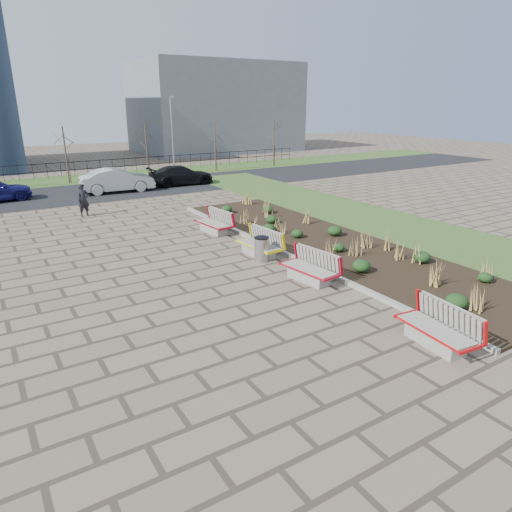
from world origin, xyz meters
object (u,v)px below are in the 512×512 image
bench_a (436,327)px  car_silver (117,180)px  bench_c (258,243)px  car_black (181,175)px  lamp_east (172,137)px  litter_bin (262,249)px  bench_d (213,222)px  bench_b (309,267)px  pedestrian (83,200)px

bench_a → car_silver: car_silver is taller
bench_c → car_silver: bearing=87.9°
bench_a → bench_c: 8.14m
car_black → lamp_east: size_ratio=0.78×
lamp_east → litter_bin: bearing=-103.8°
lamp_east → bench_d: bearing=-106.5°
bench_a → bench_b: size_ratio=1.00×
car_silver → lamp_east: bearing=-46.9°
bench_d → car_black: 13.04m
pedestrian → bench_d: bearing=-68.5°
bench_a → lamp_east: lamp_east is taller
litter_bin → pedestrian: bearing=110.6°
bench_d → litter_bin: (-0.23, -4.45, -0.04)m
bench_b → bench_c: size_ratio=1.00×
bench_b → car_black: size_ratio=0.45×
bench_d → lamp_east: 17.80m
bench_a → car_silver: size_ratio=0.45×
pedestrian → bench_a: bearing=-89.4°
bench_d → litter_bin: bench_d is taller
bench_b → bench_a: bearing=-97.6°
bench_c → car_silver: car_silver is taller
car_black → bench_c: bearing=170.3°
pedestrian → lamp_east: 14.23m
litter_bin → pedestrian: pedestrian is taller
bench_b → bench_c: 3.14m
bench_a → car_black: 24.78m
lamp_east → bench_a: bearing=-99.8°
bench_d → car_black: (3.73, 12.50, 0.20)m
bench_d → bench_a: bearing=-96.2°
pedestrian → car_black: (8.02, 6.16, -0.16)m
bench_c → pedestrian: (-4.29, 10.20, 0.36)m
car_black → lamp_east: (1.27, 4.39, 2.34)m
bench_b → car_black: (3.73, 19.50, 0.20)m
bench_c → car_black: bearing=71.8°
bench_d → lamp_east: size_ratio=0.35×
lamp_east → car_silver: bearing=-141.1°
bench_a → bench_b: (0.00, 5.00, 0.00)m
bench_b → pedestrian: size_ratio=1.23×
pedestrian → lamp_east: lamp_east is taller
bench_a → car_black: car_black is taller
litter_bin → car_black: car_black is taller
bench_c → car_silver: 16.00m
bench_a → bench_c: (0.00, 8.14, 0.00)m
bench_c → litter_bin: (-0.23, -0.59, -0.04)m
bench_b → bench_c: (0.00, 3.14, 0.00)m
bench_c → litter_bin: bearing=-116.4°
bench_a → litter_bin: size_ratio=2.31×
car_black → lamp_east: bearing=-12.9°
pedestrian → lamp_east: bearing=36.0°
bench_d → bench_c: bearing=-96.2°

